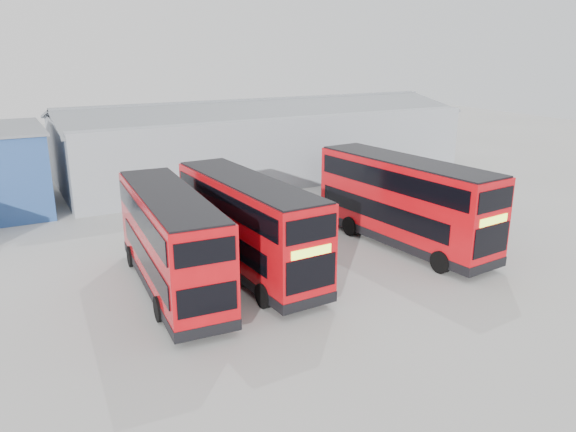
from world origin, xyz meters
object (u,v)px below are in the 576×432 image
Objects in this scene: maintenance_shed at (260,141)px; double_decker_right at (404,203)px; double_decker_left at (171,243)px; single_decker_blue at (392,185)px; double_decker_centre at (248,227)px.

maintenance_shed is 2.84× the size of double_decker_right.
double_decker_right is (11.98, -0.11, 0.12)m from double_decker_left.
double_decker_right is at bearing -177.12° from double_decker_left.
double_decker_right is 1.02× the size of single_decker_blue.
double_decker_centre is 0.96× the size of double_decker_right.
single_decker_blue is (3.11, -12.75, -1.21)m from maintenance_shed.
single_decker_blue is at bearing 50.55° from double_decker_right.
double_decker_centre reaches higher than single_decker_blue.
double_decker_centre is 8.41m from double_decker_right.
maintenance_shed is at bearing 81.59° from double_decker_right.
maintenance_shed is 3.02× the size of double_decker_left.
maintenance_shed is 22.64m from double_decker_left.
single_decker_blue is at bearing -76.27° from maintenance_shed.
maintenance_shed is 2.97× the size of double_decker_centre.
double_decker_left is 17.04m from single_decker_blue.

